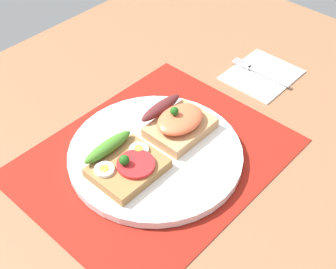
{
  "coord_description": "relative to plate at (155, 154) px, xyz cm",
  "views": [
    {
      "loc": [
        -37.15,
        -36.67,
        54.88
      ],
      "look_at": [
        3.0,
        0.0,
        3.17
      ],
      "focal_mm": 50.13,
      "sensor_mm": 36.0,
      "label": 1
    }
  ],
  "objects": [
    {
      "name": "ground_plane",
      "position": [
        0.0,
        0.0,
        -2.59
      ],
      "size": [
        120.0,
        90.0,
        3.2
      ],
      "primitive_type": "cube",
      "color": "brown"
    },
    {
      "name": "plate",
      "position": [
        0.0,
        0.0,
        0.0
      ],
      "size": [
        27.89,
        27.89,
        1.37
      ],
      "primitive_type": "cylinder",
      "color": "white",
      "rests_on": "placemat"
    },
    {
      "name": "napkin",
      "position": [
        30.24,
        0.25,
        -0.69
      ],
      "size": [
        13.64,
        11.61,
        0.6
      ],
      "primitive_type": "cube",
      "color": "white",
      "rests_on": "ground_plane"
    },
    {
      "name": "fork",
      "position": [
        30.08,
        0.67,
        -0.23
      ],
      "size": [
        1.62,
        12.88,
        0.32
      ],
      "color": "#B7B7BC",
      "rests_on": "napkin"
    },
    {
      "name": "placemat",
      "position": [
        0.0,
        0.0,
        -0.84
      ],
      "size": [
        41.28,
        33.1,
        0.3
      ],
      "primitive_type": "cube",
      "color": "maroon",
      "rests_on": "ground_plane"
    },
    {
      "name": "sandwich_salmon",
      "position": [
        5.95,
        0.48,
        2.6
      ],
      "size": [
        10.49,
        9.33,
        5.38
      ],
      "color": "tan",
      "rests_on": "plate"
    },
    {
      "name": "sandwich_egg_tomato",
      "position": [
        -5.95,
        0.32,
        1.98
      ],
      "size": [
        10.56,
        10.14,
        3.82
      ],
      "color": "#9D6F3F",
      "rests_on": "plate"
    }
  ]
}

